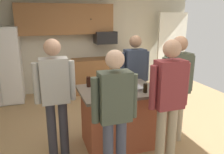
{
  "coord_description": "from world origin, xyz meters",
  "views": [
    {
      "loc": [
        -1.17,
        -3.34,
        2.04
      ],
      "look_at": [
        -0.03,
        0.06,
        1.05
      ],
      "focal_mm": 36.38,
      "sensor_mm": 36.0,
      "label": 1
    }
  ],
  "objects_px": {
    "person_guest_right": "(115,109)",
    "serving_tray": "(127,88)",
    "tumbler_amber": "(145,88)",
    "glass_pilsner": "(89,82)",
    "person_host_foreground": "(177,83)",
    "microwave_over_range": "(105,37)",
    "person_guest_left": "(55,91)",
    "person_guest_by_door": "(135,74)",
    "glass_stout_tall": "(104,87)",
    "refrigerator": "(0,66)",
    "kitchen_island": "(118,117)",
    "person_elder_center": "(169,96)",
    "mug_blue_stoneware": "(107,85)"
  },
  "relations": [
    {
      "from": "person_elder_center",
      "to": "person_guest_left",
      "type": "xyz_separation_m",
      "value": [
        -1.39,
        0.68,
        -0.01
      ]
    },
    {
      "from": "kitchen_island",
      "to": "refrigerator",
      "type": "bearing_deg",
      "value": 126.9
    },
    {
      "from": "tumbler_amber",
      "to": "person_guest_by_door",
      "type": "bearing_deg",
      "value": 75.61
    },
    {
      "from": "person_guest_right",
      "to": "mug_blue_stoneware",
      "type": "height_order",
      "value": "person_guest_right"
    },
    {
      "from": "glass_pilsner",
      "to": "glass_stout_tall",
      "type": "distance_m",
      "value": 0.38
    },
    {
      "from": "microwave_over_range",
      "to": "glass_stout_tall",
      "type": "xyz_separation_m",
      "value": [
        -0.87,
        -2.82,
        -0.44
      ]
    },
    {
      "from": "person_guest_by_door",
      "to": "glass_stout_tall",
      "type": "relative_size",
      "value": 10.55
    },
    {
      "from": "person_guest_by_door",
      "to": "serving_tray",
      "type": "bearing_deg",
      "value": 9.42
    },
    {
      "from": "kitchen_island",
      "to": "glass_stout_tall",
      "type": "relative_size",
      "value": 7.38
    },
    {
      "from": "microwave_over_range",
      "to": "person_guest_left",
      "type": "height_order",
      "value": "person_guest_left"
    },
    {
      "from": "glass_pilsner",
      "to": "tumbler_amber",
      "type": "relative_size",
      "value": 1.28
    },
    {
      "from": "kitchen_island",
      "to": "tumbler_amber",
      "type": "height_order",
      "value": "tumbler_amber"
    },
    {
      "from": "refrigerator",
      "to": "microwave_over_range",
      "type": "xyz_separation_m",
      "value": [
        2.6,
        0.12,
        0.56
      ]
    },
    {
      "from": "glass_pilsner",
      "to": "mug_blue_stoneware",
      "type": "relative_size",
      "value": 1.26
    },
    {
      "from": "microwave_over_range",
      "to": "person_guest_right",
      "type": "xyz_separation_m",
      "value": [
        -0.94,
        -3.48,
        -0.49
      ]
    },
    {
      "from": "person_guest_right",
      "to": "mug_blue_stoneware",
      "type": "xyz_separation_m",
      "value": [
        0.17,
        0.87,
        0.03
      ]
    },
    {
      "from": "kitchen_island",
      "to": "tumbler_amber",
      "type": "distance_m",
      "value": 0.67
    },
    {
      "from": "person_host_foreground",
      "to": "mug_blue_stoneware",
      "type": "bearing_deg",
      "value": -4.75
    },
    {
      "from": "kitchen_island",
      "to": "person_elder_center",
      "type": "distance_m",
      "value": 0.99
    },
    {
      "from": "person_host_foreground",
      "to": "person_guest_left",
      "type": "bearing_deg",
      "value": 6.56
    },
    {
      "from": "mug_blue_stoneware",
      "to": "glass_stout_tall",
      "type": "height_order",
      "value": "glass_stout_tall"
    },
    {
      "from": "microwave_over_range",
      "to": "person_host_foreground",
      "type": "height_order",
      "value": "person_host_foreground"
    },
    {
      "from": "refrigerator",
      "to": "person_guest_by_door",
      "type": "relative_size",
      "value": 1.06
    },
    {
      "from": "person_elder_center",
      "to": "person_host_foreground",
      "type": "height_order",
      "value": "person_elder_center"
    },
    {
      "from": "mug_blue_stoneware",
      "to": "serving_tray",
      "type": "bearing_deg",
      "value": -31.77
    },
    {
      "from": "serving_tray",
      "to": "kitchen_island",
      "type": "bearing_deg",
      "value": 160.65
    },
    {
      "from": "refrigerator",
      "to": "serving_tray",
      "type": "bearing_deg",
      "value": -51.77
    },
    {
      "from": "person_elder_center",
      "to": "person_guest_left",
      "type": "relative_size",
      "value": 1.01
    },
    {
      "from": "person_guest_right",
      "to": "glass_stout_tall",
      "type": "xyz_separation_m",
      "value": [
        0.07,
        0.67,
        0.05
      ]
    },
    {
      "from": "person_guest_left",
      "to": "person_guest_right",
      "type": "xyz_separation_m",
      "value": [
        0.62,
        -0.73,
        -0.05
      ]
    },
    {
      "from": "tumbler_amber",
      "to": "glass_pilsner",
      "type": "bearing_deg",
      "value": 144.0
    },
    {
      "from": "person_elder_center",
      "to": "mug_blue_stoneware",
      "type": "bearing_deg",
      "value": 3.03
    },
    {
      "from": "person_elder_center",
      "to": "refrigerator",
      "type": "bearing_deg",
      "value": 3.12
    },
    {
      "from": "person_guest_left",
      "to": "person_guest_by_door",
      "type": "height_order",
      "value": "person_guest_left"
    },
    {
      "from": "kitchen_island",
      "to": "person_host_foreground",
      "type": "height_order",
      "value": "person_host_foreground"
    },
    {
      "from": "person_elder_center",
      "to": "person_host_foreground",
      "type": "relative_size",
      "value": 1.01
    },
    {
      "from": "person_elder_center",
      "to": "person_guest_by_door",
      "type": "xyz_separation_m",
      "value": [
        0.11,
        1.33,
        -0.04
      ]
    },
    {
      "from": "microwave_over_range",
      "to": "tumbler_amber",
      "type": "distance_m",
      "value": 3.05
    },
    {
      "from": "person_guest_right",
      "to": "person_host_foreground",
      "type": "distance_m",
      "value": 1.34
    },
    {
      "from": "person_guest_left",
      "to": "refrigerator",
      "type": "bearing_deg",
      "value": 110.86
    },
    {
      "from": "refrigerator",
      "to": "glass_pilsner",
      "type": "height_order",
      "value": "refrigerator"
    },
    {
      "from": "person_guest_left",
      "to": "glass_stout_tall",
      "type": "height_order",
      "value": "person_guest_left"
    },
    {
      "from": "person_guest_right",
      "to": "mug_blue_stoneware",
      "type": "distance_m",
      "value": 0.88
    },
    {
      "from": "refrigerator",
      "to": "person_host_foreground",
      "type": "distance_m",
      "value": 4.03
    },
    {
      "from": "person_host_foreground",
      "to": "glass_pilsner",
      "type": "distance_m",
      "value": 1.39
    },
    {
      "from": "person_guest_right",
      "to": "refrigerator",
      "type": "bearing_deg",
      "value": 49.17
    },
    {
      "from": "person_guest_right",
      "to": "serving_tray",
      "type": "height_order",
      "value": "person_guest_right"
    },
    {
      "from": "person_host_foreground",
      "to": "microwave_over_range",
      "type": "bearing_deg",
      "value": -72.08
    },
    {
      "from": "refrigerator",
      "to": "glass_pilsner",
      "type": "bearing_deg",
      "value": -56.36
    },
    {
      "from": "tumbler_amber",
      "to": "kitchen_island",
      "type": "bearing_deg",
      "value": 141.13
    }
  ]
}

